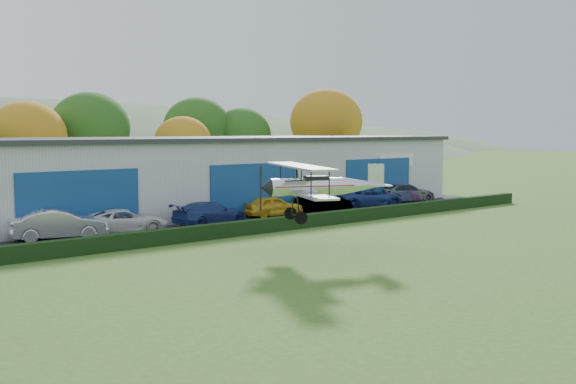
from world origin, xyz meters
TOP-DOWN VIEW (x-y plane):
  - ground at (0.00, 0.00)m, footprint 300.00×300.00m
  - apron at (3.00, 21.00)m, footprint 48.00×9.00m
  - hedge at (3.00, 16.20)m, footprint 46.00×0.60m
  - hangar at (5.00, 27.98)m, footprint 40.60×12.60m
  - tree_belt at (0.85, 40.62)m, footprint 75.70×13.22m
  - car_1 at (-8.61, 20.86)m, footprint 5.14×2.84m
  - car_2 at (-4.89, 20.84)m, footprint 5.20×3.31m
  - car_3 at (0.52, 20.46)m, footprint 5.16×2.64m
  - car_4 at (5.99, 21.20)m, footprint 4.28×2.29m
  - car_5 at (10.07, 20.92)m, footprint 4.47×2.84m
  - car_6 at (14.96, 20.97)m, footprint 5.78×4.10m
  - car_7 at (19.84, 21.68)m, footprint 5.48×3.34m
  - biplane at (-0.87, 9.00)m, footprint 6.12×6.82m

SIDE VIEW (x-z plane):
  - ground at x=0.00m, z-range 0.00..0.00m
  - apron at x=3.00m, z-range 0.00..0.05m
  - hedge at x=3.00m, z-range 0.00..0.80m
  - car_2 at x=-4.89m, z-range 0.05..1.38m
  - car_4 at x=5.99m, z-range 0.05..1.43m
  - car_5 at x=10.07m, z-range 0.05..1.44m
  - car_3 at x=0.52m, z-range 0.05..1.48m
  - car_6 at x=14.96m, z-range 0.05..1.51m
  - car_7 at x=19.84m, z-range 0.05..1.53m
  - car_1 at x=-8.61m, z-range 0.05..1.66m
  - hangar at x=5.00m, z-range 0.01..5.31m
  - biplane at x=-0.87m, z-range 2.03..4.62m
  - tree_belt at x=0.85m, z-range 0.55..10.67m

